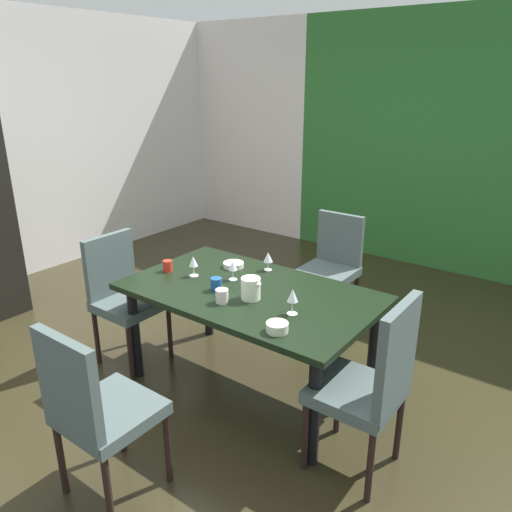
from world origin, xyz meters
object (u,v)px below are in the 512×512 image
(chair_left_near, at_px, (123,292))
(serving_bowl_right, at_px, (233,265))
(wine_glass_left, at_px, (268,258))
(wine_glass_north, at_px, (193,262))
(cup_corner, at_px, (216,284))
(chair_right_near, at_px, (372,382))
(serving_bowl_east, at_px, (277,327))
(wine_glass_near_shelf, at_px, (233,266))
(wine_glass_center, at_px, (293,296))
(cup_near_window, at_px, (168,266))
(chair_head_far, at_px, (332,263))
(dining_table, at_px, (250,301))
(pitcher_front, at_px, (251,288))
(chair_head_near, at_px, (95,407))
(cup_rear, at_px, (222,296))

(chair_left_near, height_order, serving_bowl_right, chair_left_near)
(wine_glass_left, bearing_deg, wine_glass_north, -131.55)
(chair_left_near, height_order, cup_corner, chair_left_near)
(chair_right_near, distance_m, serving_bowl_east, 0.57)
(wine_glass_near_shelf, height_order, serving_bowl_east, wine_glass_near_shelf)
(wine_glass_north, height_order, serving_bowl_right, wine_glass_north)
(serving_bowl_east, xyz_separation_m, cup_corner, (-0.64, 0.23, 0.02))
(wine_glass_center, xyz_separation_m, cup_near_window, (-1.08, 0.04, -0.07))
(wine_glass_center, height_order, cup_near_window, wine_glass_center)
(chair_left_near, distance_m, cup_corner, 0.85)
(chair_head_far, relative_size, wine_glass_near_shelf, 6.89)
(wine_glass_center, bearing_deg, dining_table, 162.71)
(wine_glass_left, bearing_deg, cup_corner, -97.91)
(chair_left_near, relative_size, pitcher_front, 6.79)
(dining_table, bearing_deg, serving_bowl_east, -37.77)
(chair_head_near, distance_m, cup_corner, 1.13)
(wine_glass_north, bearing_deg, chair_left_near, -157.26)
(chair_head_far, relative_size, chair_right_near, 0.91)
(chair_head_far, xyz_separation_m, cup_rear, (0.02, -1.48, 0.24))
(serving_bowl_east, bearing_deg, chair_head_near, -118.21)
(wine_glass_north, bearing_deg, serving_bowl_east, -18.93)
(chair_right_near, xyz_separation_m, serving_bowl_right, (-1.34, 0.52, 0.18))
(dining_table, bearing_deg, serving_bowl_right, 143.47)
(dining_table, bearing_deg, chair_head_far, 92.05)
(wine_glass_left, xyz_separation_m, cup_corner, (-0.07, -0.49, -0.05))
(chair_head_near, bearing_deg, chair_right_near, 44.12)
(chair_head_near, relative_size, wine_glass_north, 6.78)
(wine_glass_center, distance_m, cup_corner, 0.59)
(wine_glass_left, relative_size, wine_glass_center, 0.85)
(chair_left_near, distance_m, pitcher_front, 1.11)
(wine_glass_near_shelf, bearing_deg, cup_rear, -61.55)
(chair_right_near, bearing_deg, cup_rear, 89.52)
(dining_table, distance_m, chair_head_near, 1.23)
(cup_corner, bearing_deg, wine_glass_left, 82.09)
(pitcher_front, bearing_deg, cup_near_window, 178.65)
(chair_head_far, relative_size, chair_left_near, 0.98)
(chair_head_near, height_order, serving_bowl_right, chair_head_near)
(dining_table, xyz_separation_m, pitcher_front, (0.09, -0.10, 0.16))
(cup_rear, relative_size, pitcher_front, 0.61)
(chair_head_far, distance_m, chair_right_near, 1.81)
(wine_glass_left, height_order, pitcher_front, pitcher_front)
(serving_bowl_east, bearing_deg, serving_bowl_right, 142.76)
(chair_head_far, xyz_separation_m, serving_bowl_east, (0.50, -1.58, 0.22))
(dining_table, xyz_separation_m, chair_right_near, (0.99, -0.26, -0.08))
(serving_bowl_east, relative_size, cup_rear, 1.44)
(chair_left_near, xyz_separation_m, serving_bowl_east, (1.44, -0.10, 0.21))
(cup_corner, bearing_deg, wine_glass_north, 162.54)
(wine_glass_near_shelf, bearing_deg, serving_bowl_right, 128.27)
(chair_left_near, xyz_separation_m, serving_bowl_right, (0.64, 0.52, 0.20))
(chair_head_far, bearing_deg, wine_glass_near_shelf, 82.45)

